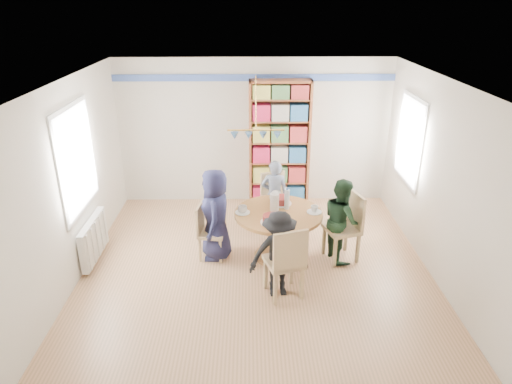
{
  "coord_description": "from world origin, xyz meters",
  "views": [
    {
      "loc": [
        -0.1,
        -5.69,
        3.67
      ],
      "look_at": [
        0.0,
        0.4,
        1.05
      ],
      "focal_mm": 32.0,
      "sensor_mm": 36.0,
      "label": 1
    }
  ],
  "objects_px": {
    "radiator": "(94,239)",
    "bookshelf": "(279,145)",
    "person_far": "(274,195)",
    "chair_near": "(287,260)",
    "person_left": "(216,215)",
    "dining_table": "(278,224)",
    "chair_right": "(348,224)",
    "person_right": "(341,220)",
    "chair_left": "(207,229)",
    "chair_far": "(275,198)",
    "person_near": "(279,254)"
  },
  "relations": [
    {
      "from": "dining_table",
      "to": "person_far",
      "type": "relative_size",
      "value": 1.06
    },
    {
      "from": "chair_near",
      "to": "chair_right",
      "type": "bearing_deg",
      "value": 45.34
    },
    {
      "from": "radiator",
      "to": "person_right",
      "type": "height_order",
      "value": "person_right"
    },
    {
      "from": "chair_near",
      "to": "person_far",
      "type": "height_order",
      "value": "person_far"
    },
    {
      "from": "radiator",
      "to": "person_near",
      "type": "relative_size",
      "value": 0.83
    },
    {
      "from": "bookshelf",
      "to": "person_left",
      "type": "bearing_deg",
      "value": -118.15
    },
    {
      "from": "dining_table",
      "to": "radiator",
      "type": "bearing_deg",
      "value": -179.28
    },
    {
      "from": "person_near",
      "to": "dining_table",
      "type": "bearing_deg",
      "value": 78.76
    },
    {
      "from": "chair_left",
      "to": "chair_far",
      "type": "bearing_deg",
      "value": 42.81
    },
    {
      "from": "chair_left",
      "to": "person_far",
      "type": "xyz_separation_m",
      "value": [
        1.05,
        0.91,
        0.14
      ]
    },
    {
      "from": "chair_right",
      "to": "chair_near",
      "type": "height_order",
      "value": "chair_right"
    },
    {
      "from": "person_left",
      "to": "bookshelf",
      "type": "xyz_separation_m",
      "value": [
        1.06,
        1.97,
        0.45
      ]
    },
    {
      "from": "radiator",
      "to": "person_right",
      "type": "relative_size",
      "value": 0.78
    },
    {
      "from": "dining_table",
      "to": "person_near",
      "type": "relative_size",
      "value": 1.08
    },
    {
      "from": "chair_left",
      "to": "person_right",
      "type": "distance_m",
      "value": 2.0
    },
    {
      "from": "chair_left",
      "to": "chair_far",
      "type": "distance_m",
      "value": 1.45
    },
    {
      "from": "chair_far",
      "to": "bookshelf",
      "type": "distance_m",
      "value": 1.18
    },
    {
      "from": "chair_left",
      "to": "radiator",
      "type": "bearing_deg",
      "value": -178.18
    },
    {
      "from": "chair_left",
      "to": "person_far",
      "type": "relative_size",
      "value": 0.7
    },
    {
      "from": "dining_table",
      "to": "chair_right",
      "type": "distance_m",
      "value": 1.03
    },
    {
      "from": "chair_near",
      "to": "person_right",
      "type": "xyz_separation_m",
      "value": [
        0.88,
        0.99,
        0.07
      ]
    },
    {
      "from": "bookshelf",
      "to": "chair_right",
      "type": "bearing_deg",
      "value": -66.26
    },
    {
      "from": "radiator",
      "to": "bookshelf",
      "type": "distance_m",
      "value": 3.62
    },
    {
      "from": "radiator",
      "to": "chair_far",
      "type": "relative_size",
      "value": 1.04
    },
    {
      "from": "dining_table",
      "to": "person_far",
      "type": "bearing_deg",
      "value": 90.41
    },
    {
      "from": "radiator",
      "to": "person_right",
      "type": "xyz_separation_m",
      "value": [
        3.67,
        0.0,
        0.29
      ]
    },
    {
      "from": "chair_near",
      "to": "person_left",
      "type": "height_order",
      "value": "person_left"
    },
    {
      "from": "person_left",
      "to": "person_near",
      "type": "height_order",
      "value": "person_left"
    },
    {
      "from": "person_far",
      "to": "person_near",
      "type": "xyz_separation_m",
      "value": [
        -0.04,
        -1.87,
        -0.01
      ]
    },
    {
      "from": "chair_far",
      "to": "chair_near",
      "type": "relative_size",
      "value": 0.93
    },
    {
      "from": "radiator",
      "to": "chair_right",
      "type": "relative_size",
      "value": 0.96
    },
    {
      "from": "person_right",
      "to": "person_far",
      "type": "xyz_separation_m",
      "value": [
        -0.93,
        0.96,
        -0.02
      ]
    },
    {
      "from": "radiator",
      "to": "person_far",
      "type": "height_order",
      "value": "person_far"
    },
    {
      "from": "chair_left",
      "to": "person_left",
      "type": "height_order",
      "value": "person_left"
    },
    {
      "from": "radiator",
      "to": "person_far",
      "type": "bearing_deg",
      "value": 19.34
    },
    {
      "from": "person_left",
      "to": "bookshelf",
      "type": "distance_m",
      "value": 2.28
    },
    {
      "from": "dining_table",
      "to": "chair_right",
      "type": "xyz_separation_m",
      "value": [
        1.03,
        -0.03,
        0.02
      ]
    },
    {
      "from": "chair_right",
      "to": "person_near",
      "type": "relative_size",
      "value": 0.86
    },
    {
      "from": "person_left",
      "to": "bookshelf",
      "type": "bearing_deg",
      "value": 151.47
    },
    {
      "from": "person_right",
      "to": "person_far",
      "type": "height_order",
      "value": "person_right"
    },
    {
      "from": "chair_left",
      "to": "chair_right",
      "type": "bearing_deg",
      "value": -1.41
    },
    {
      "from": "chair_right",
      "to": "chair_far",
      "type": "xyz_separation_m",
      "value": [
        -1.02,
        1.04,
        -0.04
      ]
    },
    {
      "from": "chair_far",
      "to": "person_right",
      "type": "height_order",
      "value": "person_right"
    },
    {
      "from": "radiator",
      "to": "dining_table",
      "type": "relative_size",
      "value": 0.77
    },
    {
      "from": "dining_table",
      "to": "chair_left",
      "type": "relative_size",
      "value": 1.51
    },
    {
      "from": "chair_left",
      "to": "chair_far",
      "type": "xyz_separation_m",
      "value": [
        1.07,
        0.99,
        0.06
      ]
    },
    {
      "from": "chair_left",
      "to": "person_near",
      "type": "height_order",
      "value": "person_near"
    },
    {
      "from": "chair_left",
      "to": "person_near",
      "type": "bearing_deg",
      "value": -43.49
    },
    {
      "from": "radiator",
      "to": "person_left",
      "type": "relative_size",
      "value": 0.71
    },
    {
      "from": "chair_near",
      "to": "person_left",
      "type": "xyz_separation_m",
      "value": [
        -0.97,
        1.06,
        0.13
      ]
    }
  ]
}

